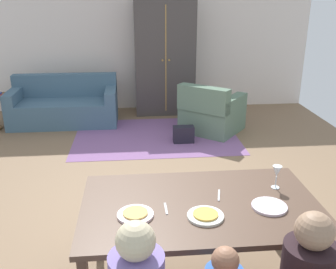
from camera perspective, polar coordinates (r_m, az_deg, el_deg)
ground_plane at (r=4.75m, az=-1.73°, el=-7.13°), size 6.43×6.53×0.02m
back_wall at (r=7.56m, az=-3.51°, el=14.06°), size 6.43×0.10×2.70m
dining_table at (r=2.84m, az=4.88°, el=-11.41°), size 1.72×1.03×0.76m
plate_near_man at (r=2.66m, az=-4.89°, el=-11.85°), size 0.25×0.25×0.02m
pizza_near_man at (r=2.65m, az=-4.90°, el=-11.58°), size 0.17×0.17×0.01m
plate_near_child at (r=2.65m, az=5.62°, el=-12.02°), size 0.25×0.25×0.02m
pizza_near_child at (r=2.64m, az=5.63°, el=-11.75°), size 0.17×0.17×0.01m
plate_near_woman at (r=2.83m, az=14.89°, el=-10.34°), size 0.25×0.25×0.02m
wine_glass at (r=3.06m, az=15.95°, el=-5.46°), size 0.07×0.07×0.19m
fork at (r=2.73m, az=-0.32°, el=-10.99°), size 0.02×0.15×0.01m
knife at (r=2.92m, az=7.61°, el=-8.98°), size 0.05×0.17×0.01m
area_rug at (r=6.18m, az=-1.82°, el=-0.23°), size 2.60×1.80×0.01m
couch at (r=7.00m, az=-15.19°, el=4.11°), size 1.83×0.86×0.82m
armchair at (r=6.35m, az=6.45°, el=3.20°), size 1.20×1.20×0.82m
armoire at (r=7.24m, az=-0.52°, el=11.41°), size 1.10×0.59×2.10m
handbag at (r=5.90m, az=2.34°, el=0.02°), size 0.32×0.16×0.26m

